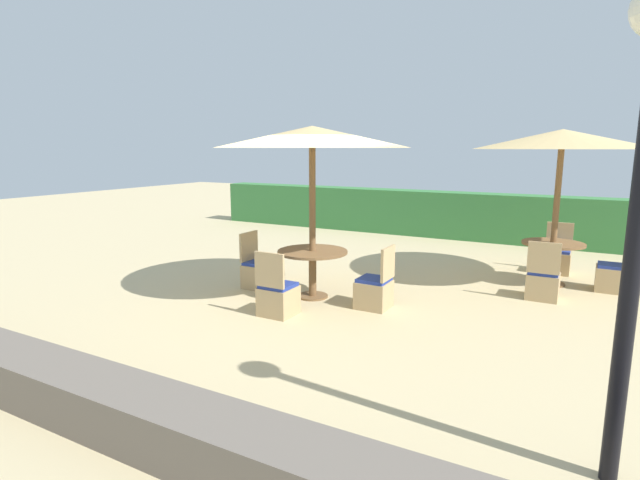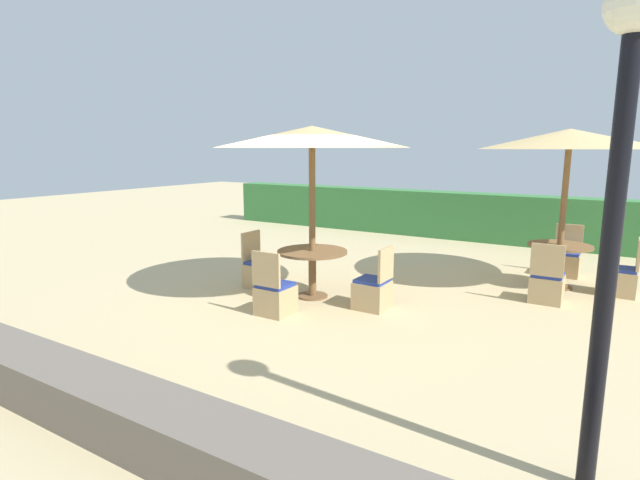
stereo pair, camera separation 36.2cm
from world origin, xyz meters
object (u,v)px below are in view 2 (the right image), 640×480
Objects in this scene: patio_chair_center_east at (373,291)px; patio_chair_center_south at (275,296)px; patio_chair_center_west at (260,272)px; round_table_center at (312,260)px; round_table_back_right at (559,254)px; patio_chair_back_right_east at (621,279)px; patio_chair_back_right_south at (547,285)px; patio_chair_back_right_north at (566,262)px; lamp_post at (622,142)px; parasol_back_right at (570,140)px; parasol_center at (312,138)px.

patio_chair_center_east is 1.00× the size of patio_chair_center_south.
patio_chair_center_east is at bearing 88.26° from patio_chair_center_west.
round_table_back_right is (3.22, 2.61, -0.03)m from round_table_center.
patio_chair_center_east is 4.07m from patio_chair_back_right_east.
round_table_back_right is at bearing 39.06° from round_table_center.
round_table_back_right is at bearing -39.18° from patio_chair_center_east.
patio_chair_back_right_south is at bearing 110.64° from patio_chair_center_west.
patio_chair_back_right_north is at bearing 88.03° from round_table_back_right.
round_table_center is at bearing -140.94° from round_table_back_right.
lamp_post reaches higher than patio_chair_back_right_south.
lamp_post reaches higher than patio_chair_center_west.
patio_chair_center_south is (-4.02, 1.83, -2.09)m from lamp_post.
lamp_post reaches higher than patio_chair_back_right_east.
patio_chair_center_south is at bearing 155.54° from lamp_post.
patio_chair_back_right_south is at bearing 136.72° from patio_chair_back_right_east.
patio_chair_back_right_north reaches higher than round_table_center.
parasol_back_right is 3.03× the size of patio_chair_back_right_east.
patio_chair_center_south is 4.83m from round_table_back_right.
lamp_post is 4.88m from patio_chair_center_south.
patio_chair_center_south is 0.92× the size of round_table_back_right.
round_table_back_right is at bearing 48.08° from patio_chair_center_south.
lamp_post is at bearing 96.85° from patio_chair_back_right_north.
parasol_back_right is at bearing 180.00° from round_table_back_right.
patio_chair_back_right_east is at bearing 32.65° from round_table_center.
patio_chair_center_west is 5.45m from parasol_back_right.
parasol_back_right reaches higher than patio_chair_center_south.
patio_chair_center_west is at bearing -159.36° from patio_chair_back_right_south.
parasol_back_right is (-0.80, 5.42, 0.09)m from lamp_post.
parasol_center is 3.14× the size of patio_chair_center_east.
patio_chair_center_south is (-1.07, -0.95, 0.00)m from patio_chair_center_east.
lamp_post is 5.20m from round_table_center.
lamp_post is 4.90m from parasol_center.
patio_chair_back_right_north and patio_chair_back_right_south have the same top height.
patio_chair_center_east is at bearing -129.18° from round_table_back_right.
round_table_center is 4.83m from patio_chair_back_right_north.
patio_chair_center_east and patio_chair_back_right_east have the same top height.
patio_chair_center_east is at bearing -129.18° from parasol_back_right.
patio_chair_center_west and patio_chair_back_right_north have the same top height.
parasol_back_right is at bearing 92.43° from patio_chair_back_right_east.
patio_chair_back_right_east is (0.92, 0.04, -0.30)m from round_table_back_right.
patio_chair_center_west reaches higher than round_table_center.
patio_chair_center_east reaches higher than round_table_back_right.
parasol_back_right is at bearing 39.06° from parasol_center.
parasol_center is 2.45m from patio_chair_center_west.
lamp_post is at bearing 178.73° from patio_chair_back_right_east.
patio_chair_back_right_east is 1.00× the size of patio_chair_back_right_south.
patio_chair_center_east is 1.00× the size of patio_chair_back_right_north.
round_table_center is at bearing 89.74° from patio_chair_center_south.
patio_chair_center_west is 1.00× the size of patio_chair_back_right_south.
lamp_post is 3.57× the size of patio_chair_back_right_north.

